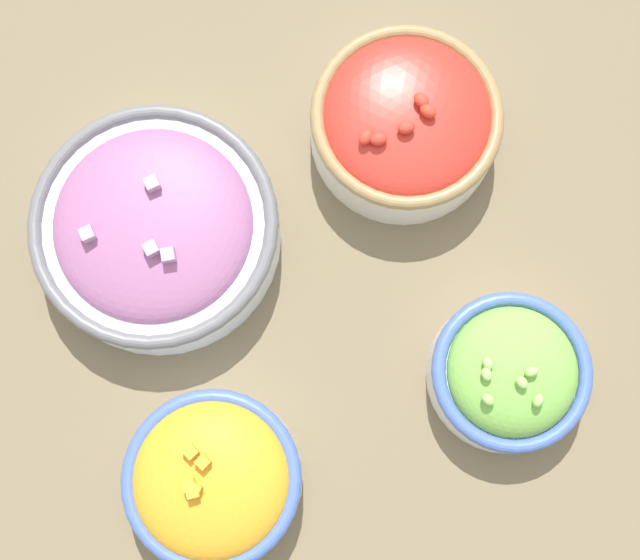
{
  "coord_description": "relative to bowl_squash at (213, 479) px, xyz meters",
  "views": [
    {
      "loc": [
        0.12,
        -0.05,
        0.77
      ],
      "look_at": [
        0.0,
        0.0,
        0.03
      ],
      "focal_mm": 50.0,
      "sensor_mm": 36.0,
      "label": 1
    }
  ],
  "objects": [
    {
      "name": "bowl_red_onion",
      "position": [
        -0.21,
        0.03,
        0.0
      ],
      "size": [
        0.21,
        0.21,
        0.08
      ],
      "color": "silver",
      "rests_on": "ground_plane"
    },
    {
      "name": "ground_plane",
      "position": [
        -0.12,
        0.14,
        -0.03
      ],
      "size": [
        3.0,
        3.0,
        0.0
      ],
      "primitive_type": "plane",
      "color": "#75664C"
    },
    {
      "name": "bowl_cherry_tomatoes",
      "position": [
        -0.22,
        0.26,
        0.01
      ],
      "size": [
        0.17,
        0.17,
        0.08
      ],
      "color": "silver",
      "rests_on": "ground_plane"
    },
    {
      "name": "bowl_lettuce",
      "position": [
        0.01,
        0.26,
        -0.0
      ],
      "size": [
        0.13,
        0.13,
        0.07
      ],
      "color": "white",
      "rests_on": "ground_plane"
    },
    {
      "name": "bowl_squash",
      "position": [
        0.0,
        0.0,
        0.0
      ],
      "size": [
        0.15,
        0.15,
        0.07
      ],
      "color": "silver",
      "rests_on": "ground_plane"
    }
  ]
}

